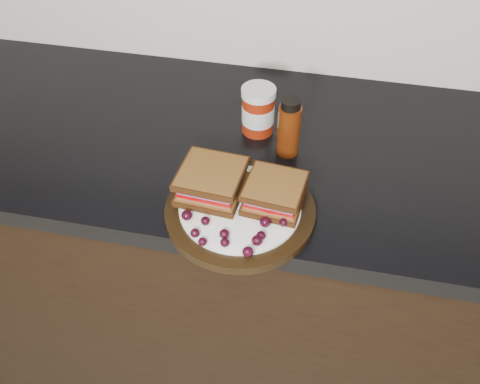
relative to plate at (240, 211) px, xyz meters
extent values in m
cube|color=black|center=(-0.09, 0.22, -0.48)|extent=(3.96, 0.58, 0.86)
cube|color=black|center=(-0.09, 0.22, -0.03)|extent=(3.98, 0.60, 0.04)
cylinder|color=black|center=(0.00, 0.00, 0.00)|extent=(0.28, 0.28, 0.02)
ellipsoid|color=black|center=(-0.09, -0.05, 0.02)|extent=(0.02, 0.02, 0.02)
ellipsoid|color=black|center=(-0.05, -0.06, 0.02)|extent=(0.02, 0.02, 0.02)
ellipsoid|color=black|center=(-0.06, -0.09, 0.02)|extent=(0.02, 0.02, 0.02)
ellipsoid|color=black|center=(-0.04, -0.10, 0.02)|extent=(0.02, 0.02, 0.01)
ellipsoid|color=black|center=(-0.01, -0.10, 0.02)|extent=(0.02, 0.02, 0.02)
ellipsoid|color=black|center=(-0.01, -0.08, 0.02)|extent=(0.02, 0.02, 0.02)
ellipsoid|color=black|center=(0.04, -0.11, 0.02)|extent=(0.02, 0.02, 0.02)
ellipsoid|color=black|center=(0.05, -0.08, 0.02)|extent=(0.02, 0.02, 0.02)
ellipsoid|color=black|center=(0.05, -0.07, 0.02)|extent=(0.02, 0.02, 0.02)
ellipsoid|color=black|center=(0.05, -0.04, 0.02)|extent=(0.02, 0.02, 0.02)
ellipsoid|color=black|center=(0.09, -0.03, 0.02)|extent=(0.02, 0.02, 0.02)
ellipsoid|color=black|center=(0.07, -0.01, 0.02)|extent=(0.02, 0.02, 0.02)
ellipsoid|color=black|center=(0.09, 0.01, 0.02)|extent=(0.02, 0.02, 0.01)
ellipsoid|color=black|center=(0.07, 0.05, 0.02)|extent=(0.02, 0.02, 0.02)
ellipsoid|color=black|center=(-0.05, 0.06, 0.02)|extent=(0.02, 0.02, 0.02)
ellipsoid|color=black|center=(-0.04, 0.02, 0.02)|extent=(0.02, 0.02, 0.02)
ellipsoid|color=black|center=(-0.09, 0.02, 0.02)|extent=(0.02, 0.02, 0.02)
ellipsoid|color=black|center=(-0.07, 0.00, 0.03)|extent=(0.02, 0.02, 0.02)
ellipsoid|color=black|center=(-0.08, -0.02, 0.02)|extent=(0.02, 0.02, 0.02)
ellipsoid|color=black|center=(-0.06, 0.04, 0.02)|extent=(0.02, 0.02, 0.02)
ellipsoid|color=black|center=(-0.04, 0.01, 0.02)|extent=(0.02, 0.02, 0.02)
ellipsoid|color=black|center=(-0.07, -0.01, 0.02)|extent=(0.01, 0.01, 0.01)
cylinder|color=maroon|center=(-0.01, 0.26, 0.05)|extent=(0.08, 0.08, 0.11)
cylinder|color=#491B07|center=(0.06, 0.20, 0.06)|extent=(0.06, 0.06, 0.13)
camera|label=1|loc=(0.14, -0.67, 0.72)|focal=40.00mm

